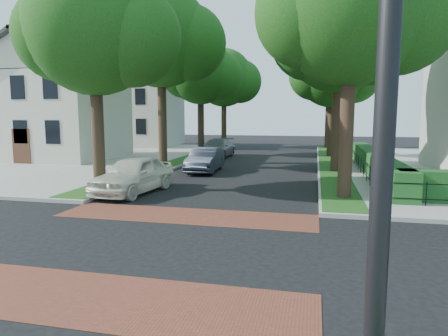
{
  "coord_description": "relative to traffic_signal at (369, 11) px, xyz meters",
  "views": [
    {
      "loc": [
        4.3,
        -9.68,
        3.46
      ],
      "look_at": [
        1.15,
        4.08,
        1.6
      ],
      "focal_mm": 32.0,
      "sensor_mm": 36.0,
      "label": 1
    }
  ],
  "objects": [
    {
      "name": "tree_left_near",
      "position": [
        -10.28,
        11.64,
        2.56
      ],
      "size": [
        7.5,
        6.45,
        10.2
      ],
      "color": "black",
      "rests_on": "sidewalk_nw"
    },
    {
      "name": "grass_strip_nw",
      "position": [
        -10.29,
        23.51,
        -4.55
      ],
      "size": [
        1.6,
        29.8,
        0.02
      ],
      "primitive_type": "cube",
      "color": "#183F12",
      "rests_on": "sidewalk_nw"
    },
    {
      "name": "fence_main_road",
      "position": [
        2.01,
        19.41,
        -4.11
      ],
      "size": [
        0.06,
        18.0,
        0.9
      ],
      "primitive_type": null,
      "color": "black",
      "rests_on": "sidewalk_ne"
    },
    {
      "name": "tree_right_far",
      "position": [
        0.71,
        28.64,
        2.2
      ],
      "size": [
        7.25,
        6.23,
        9.74
      ],
      "color": "black",
      "rests_on": "sidewalk_ne"
    },
    {
      "name": "grass_strip_ne",
      "position": [
        0.51,
        23.51,
        -4.55
      ],
      "size": [
        1.6,
        29.8,
        0.02
      ],
      "primitive_type": "cube",
      "color": "#183F12",
      "rests_on": "sidewalk_ne"
    },
    {
      "name": "tree_left_far",
      "position": [
        -10.29,
        28.63,
        2.41
      ],
      "size": [
        7.0,
        6.02,
        9.86
      ],
      "color": "black",
      "rests_on": "sidewalk_nw"
    },
    {
      "name": "house_left_far",
      "position": [
        -20.38,
        36.41,
        0.33
      ],
      "size": [
        10.0,
        9.0,
        10.14
      ],
      "color": "beige",
      "rests_on": "sidewalk_nw"
    },
    {
      "name": "house_left_near",
      "position": [
        -20.38,
        22.41,
        0.33
      ],
      "size": [
        10.0,
        9.0,
        10.14
      ],
      "color": "beige",
      "rests_on": "sidewalk_nw"
    },
    {
      "name": "sidewalk_nw",
      "position": [
        -24.39,
        23.41,
        -4.63
      ],
      "size": [
        30.0,
        30.0,
        0.15
      ],
      "primitive_type": "cube",
      "color": "gray",
      "rests_on": "ground"
    },
    {
      "name": "traffic_signal",
      "position": [
        0.0,
        0.0,
        0.0
      ],
      "size": [
        2.17,
        2.0,
        8.0
      ],
      "color": "black",
      "rests_on": "sidewalk_se"
    },
    {
      "name": "tree_right_back",
      "position": [
        0.72,
        37.64,
        2.56
      ],
      "size": [
        7.5,
        6.45,
        10.2
      ],
      "color": "black",
      "rests_on": "sidewalk_ne"
    },
    {
      "name": "crosswalk_far",
      "position": [
        -4.89,
        7.61,
        -4.7
      ],
      "size": [
        9.0,
        2.2,
        0.01
      ],
      "primitive_type": "cube",
      "color": "brown",
      "rests_on": "ground"
    },
    {
      "name": "crosswalk_near",
      "position": [
        -4.89,
        1.21,
        -4.7
      ],
      "size": [
        9.0,
        2.2,
        0.01
      ],
      "primitive_type": "cube",
      "color": "brown",
      "rests_on": "ground"
    },
    {
      "name": "tree_right_near",
      "position": [
        0.72,
        11.65,
        2.92
      ],
      "size": [
        7.75,
        6.67,
        10.66
      ],
      "color": "black",
      "rests_on": "sidewalk_ne"
    },
    {
      "name": "hedge_main_road",
      "position": [
        2.81,
        19.41,
        -3.96
      ],
      "size": [
        1.0,
        18.0,
        1.2
      ],
      "primitive_type": "cube",
      "color": "#16411A",
      "rests_on": "sidewalk_ne"
    },
    {
      "name": "parked_car_rear",
      "position": [
        -8.49,
        26.51,
        -3.94
      ],
      "size": [
        2.26,
        5.34,
        1.54
      ],
      "primitive_type": "imported",
      "rotation": [
        0.0,
        0.0,
        -0.02
      ],
      "color": "slate",
      "rests_on": "ground"
    },
    {
      "name": "ground",
      "position": [
        -4.89,
        4.41,
        -4.71
      ],
      "size": [
        120.0,
        120.0,
        0.0
      ],
      "primitive_type": "plane",
      "color": "black",
      "rests_on": "ground"
    },
    {
      "name": "tree_left_mid",
      "position": [
        -10.28,
        19.66,
        3.64
      ],
      "size": [
        8.0,
        6.88,
        11.48
      ],
      "color": "black",
      "rests_on": "sidewalk_nw"
    },
    {
      "name": "tree_right_mid",
      "position": [
        0.72,
        19.66,
        3.28
      ],
      "size": [
        8.25,
        7.09,
        11.22
      ],
      "color": "black",
      "rests_on": "sidewalk_ne"
    },
    {
      "name": "tree_left_back",
      "position": [
        -10.28,
        37.65,
        2.7
      ],
      "size": [
        7.75,
        6.66,
        10.44
      ],
      "color": "black",
      "rests_on": "sidewalk_nw"
    },
    {
      "name": "parked_car_front",
      "position": [
        -8.49,
        11.06,
        -3.87
      ],
      "size": [
        2.5,
        5.08,
        1.67
      ],
      "primitive_type": "imported",
      "rotation": [
        0.0,
        0.0,
        -0.11
      ],
      "color": "silver",
      "rests_on": "ground"
    },
    {
      "name": "parked_car_middle",
      "position": [
        -7.19,
        18.31,
        -3.96
      ],
      "size": [
        1.81,
        4.63,
        1.5
      ],
      "primitive_type": "imported",
      "rotation": [
        0.0,
        0.0,
        0.05
      ],
      "color": "#1F252F",
      "rests_on": "ground"
    }
  ]
}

